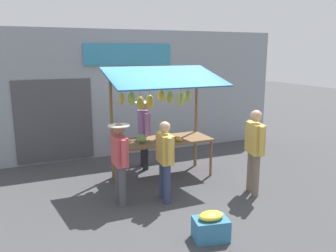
{
  "coord_description": "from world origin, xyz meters",
  "views": [
    {
      "loc": [
        2.95,
        7.01,
        2.82
      ],
      "look_at": [
        0.0,
        0.3,
        1.25
      ],
      "focal_mm": 37.16,
      "sensor_mm": 36.0,
      "label": 1
    }
  ],
  "objects_px": {
    "produce_crate_near": "(211,227)",
    "market_stall": "(161,109)",
    "vendor_with_sunhat": "(144,128)",
    "shopper_in_grey_tee": "(165,156)",
    "shopper_in_striped_shirt": "(255,146)",
    "shopper_with_ponytail": "(120,158)"
  },
  "relations": [
    {
      "from": "shopper_in_striped_shirt",
      "to": "market_stall",
      "type": "bearing_deg",
      "value": 53.61
    },
    {
      "from": "shopper_in_striped_shirt",
      "to": "produce_crate_near",
      "type": "xyz_separation_m",
      "value": [
        1.7,
        1.21,
        -0.79
      ]
    },
    {
      "from": "vendor_with_sunhat",
      "to": "shopper_in_grey_tee",
      "type": "relative_size",
      "value": 1.08
    },
    {
      "from": "vendor_with_sunhat",
      "to": "produce_crate_near",
      "type": "bearing_deg",
      "value": 4.94
    },
    {
      "from": "produce_crate_near",
      "to": "market_stall",
      "type": "bearing_deg",
      "value": -97.51
    },
    {
      "from": "vendor_with_sunhat",
      "to": "shopper_in_grey_tee",
      "type": "xyz_separation_m",
      "value": [
        0.31,
        2.0,
        -0.1
      ]
    },
    {
      "from": "vendor_with_sunhat",
      "to": "shopper_with_ponytail",
      "type": "distance_m",
      "value": 2.09
    },
    {
      "from": "vendor_with_sunhat",
      "to": "shopper_in_grey_tee",
      "type": "distance_m",
      "value": 2.02
    },
    {
      "from": "market_stall",
      "to": "shopper_with_ponytail",
      "type": "distance_m",
      "value": 1.79
    },
    {
      "from": "market_stall",
      "to": "shopper_in_grey_tee",
      "type": "bearing_deg",
      "value": 70.39
    },
    {
      "from": "shopper_in_grey_tee",
      "to": "market_stall",
      "type": "bearing_deg",
      "value": -14.2
    },
    {
      "from": "market_stall",
      "to": "shopper_in_grey_tee",
      "type": "relative_size",
      "value": 1.6
    },
    {
      "from": "shopper_with_ponytail",
      "to": "produce_crate_near",
      "type": "distance_m",
      "value": 2.13
    },
    {
      "from": "shopper_with_ponytail",
      "to": "shopper_in_grey_tee",
      "type": "relative_size",
      "value": 0.99
    },
    {
      "from": "market_stall",
      "to": "produce_crate_near",
      "type": "relative_size",
      "value": 4.28
    },
    {
      "from": "vendor_with_sunhat",
      "to": "produce_crate_near",
      "type": "height_order",
      "value": "vendor_with_sunhat"
    },
    {
      "from": "shopper_in_striped_shirt",
      "to": "shopper_with_ponytail",
      "type": "xyz_separation_m",
      "value": [
        2.59,
        -0.6,
        -0.1
      ]
    },
    {
      "from": "market_stall",
      "to": "shopper_in_striped_shirt",
      "type": "distance_m",
      "value": 2.2
    },
    {
      "from": "market_stall",
      "to": "produce_crate_near",
      "type": "bearing_deg",
      "value": 82.49
    },
    {
      "from": "shopper_in_striped_shirt",
      "to": "shopper_in_grey_tee",
      "type": "distance_m",
      "value": 1.82
    },
    {
      "from": "produce_crate_near",
      "to": "vendor_with_sunhat",
      "type": "bearing_deg",
      "value": -93.55
    },
    {
      "from": "shopper_in_grey_tee",
      "to": "shopper_in_striped_shirt",
      "type": "bearing_deg",
      "value": -96.32
    }
  ]
}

